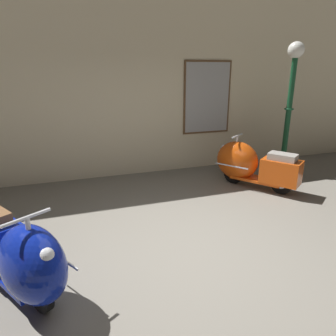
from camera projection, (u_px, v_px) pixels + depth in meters
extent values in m
plane|color=slate|center=(190.00, 254.00, 3.80)|extent=(60.00, 60.00, 0.00)
cube|color=beige|center=(129.00, 85.00, 6.24)|extent=(18.00, 0.20, 3.76)
cube|color=brown|center=(207.00, 98.00, 6.75)|extent=(1.11, 0.03, 1.57)
cube|color=#9E9E9E|center=(207.00, 98.00, 6.74)|extent=(1.03, 0.01, 1.49)
cylinder|color=black|center=(39.00, 292.00, 2.87)|extent=(0.28, 0.38, 0.40)
cylinder|color=silver|center=(39.00, 292.00, 2.87)|extent=(0.17, 0.20, 0.18)
cube|color=navy|center=(16.00, 273.00, 3.16)|extent=(0.80, 0.99, 0.05)
ellipsoid|color=navy|center=(33.00, 264.00, 2.81)|extent=(0.88, 0.98, 0.75)
sphere|color=silver|center=(46.00, 256.00, 2.58)|extent=(0.15, 0.15, 0.15)
cylinder|color=silver|center=(29.00, 232.00, 2.69)|extent=(0.04, 0.04, 0.28)
cylinder|color=silver|center=(27.00, 218.00, 2.65)|extent=(0.39, 0.26, 0.03)
cube|color=silver|center=(58.00, 256.00, 3.01)|extent=(0.36, 0.57, 0.02)
cylinder|color=black|center=(234.00, 174.00, 6.12)|extent=(0.30, 0.37, 0.40)
cylinder|color=silver|center=(234.00, 174.00, 6.12)|extent=(0.18, 0.20, 0.18)
cylinder|color=black|center=(282.00, 183.00, 5.59)|extent=(0.30, 0.37, 0.40)
cylinder|color=silver|center=(282.00, 183.00, 5.59)|extent=(0.18, 0.20, 0.18)
cube|color=#C6470F|center=(257.00, 179.00, 5.86)|extent=(0.84, 0.98, 0.05)
ellipsoid|color=#C6470F|center=(237.00, 160.00, 6.01)|extent=(0.91, 0.98, 0.76)
cube|color=#C6470F|center=(281.00, 172.00, 5.55)|extent=(0.72, 0.78, 0.44)
cube|color=gray|center=(283.00, 157.00, 5.46)|extent=(0.50, 0.55, 0.12)
sphere|color=silver|center=(225.00, 148.00, 6.10)|extent=(0.15, 0.15, 0.15)
cylinder|color=silver|center=(237.00, 143.00, 5.92)|extent=(0.04, 0.04, 0.28)
cylinder|color=silver|center=(237.00, 136.00, 5.87)|extent=(0.38, 0.28, 0.03)
cube|color=silver|center=(231.00, 166.00, 5.83)|extent=(0.40, 0.55, 0.02)
cylinder|color=#144728|center=(282.00, 169.00, 6.74)|extent=(0.28, 0.28, 0.18)
cylinder|color=#144728|center=(288.00, 114.00, 6.37)|extent=(0.11, 0.11, 2.22)
torus|color=#144728|center=(289.00, 109.00, 6.33)|extent=(0.19, 0.19, 0.04)
sphere|color=white|center=(296.00, 50.00, 5.98)|extent=(0.32, 0.32, 0.32)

